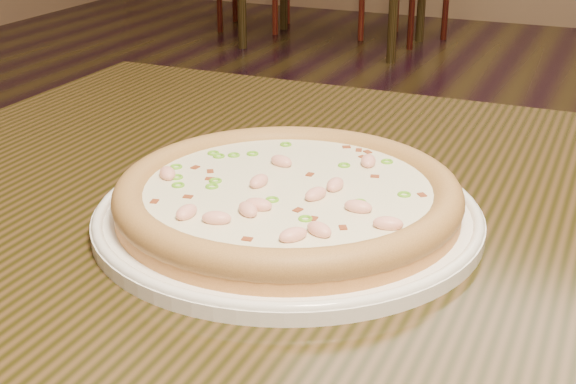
% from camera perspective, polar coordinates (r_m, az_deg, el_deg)
% --- Properties ---
extents(hero_table, '(1.20, 0.80, 0.75)m').
position_cam_1_polar(hero_table, '(0.77, 9.78, -8.86)').
color(hero_table, black).
rests_on(hero_table, ground).
extents(plate, '(0.34, 0.34, 0.02)m').
position_cam_1_polar(plate, '(0.71, 0.00, -1.57)').
color(plate, white).
rests_on(plate, hero_table).
extents(pizza, '(0.31, 0.31, 0.03)m').
position_cam_1_polar(pizza, '(0.71, -0.00, -0.23)').
color(pizza, '#CE854F').
rests_on(pizza, plate).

